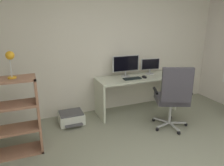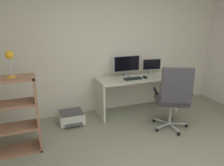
{
  "view_description": "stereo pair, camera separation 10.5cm",
  "coord_description": "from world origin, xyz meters",
  "px_view_note": "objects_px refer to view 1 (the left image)",
  "views": [
    {
      "loc": [
        -1.37,
        -1.45,
        1.86
      ],
      "look_at": [
        -0.06,
        1.85,
        0.77
      ],
      "focal_mm": 34.44,
      "sensor_mm": 36.0,
      "label": 1
    },
    {
      "loc": [
        -1.28,
        -1.48,
        1.86
      ],
      "look_at": [
        -0.06,
        1.85,
        0.77
      ],
      "focal_mm": 34.44,
      "sensor_mm": 36.0,
      "label": 2
    }
  ],
  "objects_px": {
    "keyboard": "(132,79)",
    "printer": "(71,118)",
    "desk_lamp": "(10,59)",
    "office_chair": "(173,95)",
    "monitor_main": "(126,64)",
    "monitor_secondary": "(150,65)",
    "desk": "(137,86)",
    "computer_mouse": "(144,77)"
  },
  "relations": [
    {
      "from": "keyboard",
      "to": "printer",
      "type": "distance_m",
      "value": 1.35
    },
    {
      "from": "computer_mouse",
      "to": "desk_lamp",
      "type": "xyz_separation_m",
      "value": [
        -2.27,
        -0.53,
        0.61
      ]
    },
    {
      "from": "monitor_secondary",
      "to": "computer_mouse",
      "type": "distance_m",
      "value": 0.38
    },
    {
      "from": "keyboard",
      "to": "computer_mouse",
      "type": "relative_size",
      "value": 3.4
    },
    {
      "from": "monitor_secondary",
      "to": "desk_lamp",
      "type": "height_order",
      "value": "desk_lamp"
    },
    {
      "from": "computer_mouse",
      "to": "monitor_secondary",
      "type": "bearing_deg",
      "value": 48.25
    },
    {
      "from": "desk",
      "to": "monitor_main",
      "type": "xyz_separation_m",
      "value": [
        -0.2,
        0.11,
        0.43
      ]
    },
    {
      "from": "keyboard",
      "to": "computer_mouse",
      "type": "bearing_deg",
      "value": -1.96
    },
    {
      "from": "computer_mouse",
      "to": "office_chair",
      "type": "relative_size",
      "value": 0.09
    },
    {
      "from": "office_chair",
      "to": "desk_lamp",
      "type": "relative_size",
      "value": 3.22
    },
    {
      "from": "keyboard",
      "to": "office_chair",
      "type": "height_order",
      "value": "office_chair"
    },
    {
      "from": "monitor_secondary",
      "to": "desk_lamp",
      "type": "relative_size",
      "value": 1.13
    },
    {
      "from": "monitor_secondary",
      "to": "keyboard",
      "type": "relative_size",
      "value": 1.16
    },
    {
      "from": "office_chair",
      "to": "desk_lamp",
      "type": "height_order",
      "value": "desk_lamp"
    },
    {
      "from": "computer_mouse",
      "to": "desk_lamp",
      "type": "bearing_deg",
      "value": -159.27
    },
    {
      "from": "monitor_secondary",
      "to": "office_chair",
      "type": "relative_size",
      "value": 0.35
    },
    {
      "from": "monitor_secondary",
      "to": "printer",
      "type": "height_order",
      "value": "monitor_secondary"
    },
    {
      "from": "desk",
      "to": "monitor_main",
      "type": "distance_m",
      "value": 0.49
    },
    {
      "from": "desk",
      "to": "printer",
      "type": "bearing_deg",
      "value": -179.03
    },
    {
      "from": "desk",
      "to": "office_chair",
      "type": "bearing_deg",
      "value": -76.71
    },
    {
      "from": "desk",
      "to": "keyboard",
      "type": "xyz_separation_m",
      "value": [
        -0.16,
        -0.1,
        0.19
      ]
    },
    {
      "from": "keyboard",
      "to": "printer",
      "type": "height_order",
      "value": "keyboard"
    },
    {
      "from": "desk_lamp",
      "to": "printer",
      "type": "relative_size",
      "value": 0.78
    },
    {
      "from": "printer",
      "to": "monitor_main",
      "type": "bearing_deg",
      "value": 6.77
    },
    {
      "from": "monitor_main",
      "to": "office_chair",
      "type": "xyz_separation_m",
      "value": [
        0.4,
        -1.0,
        -0.35
      ]
    },
    {
      "from": "desk",
      "to": "computer_mouse",
      "type": "xyz_separation_m",
      "value": [
        0.1,
        -0.11,
        0.2
      ]
    },
    {
      "from": "monitor_secondary",
      "to": "keyboard",
      "type": "height_order",
      "value": "monitor_secondary"
    },
    {
      "from": "keyboard",
      "to": "desk_lamp",
      "type": "distance_m",
      "value": 2.17
    },
    {
      "from": "monitor_secondary",
      "to": "desk_lamp",
      "type": "distance_m",
      "value": 2.67
    },
    {
      "from": "desk",
      "to": "desk_lamp",
      "type": "relative_size",
      "value": 4.57
    },
    {
      "from": "desk_lamp",
      "to": "printer",
      "type": "height_order",
      "value": "desk_lamp"
    },
    {
      "from": "desk_lamp",
      "to": "office_chair",
      "type": "bearing_deg",
      "value": -5.85
    },
    {
      "from": "monitor_secondary",
      "to": "monitor_main",
      "type": "bearing_deg",
      "value": -179.98
    },
    {
      "from": "monitor_secondary",
      "to": "office_chair",
      "type": "distance_m",
      "value": 1.05
    },
    {
      "from": "desk_lamp",
      "to": "monitor_secondary",
      "type": "bearing_deg",
      "value": 16.61
    },
    {
      "from": "monitor_secondary",
      "to": "printer",
      "type": "xyz_separation_m",
      "value": [
        -1.7,
        -0.14,
        -0.81
      ]
    },
    {
      "from": "monitor_secondary",
      "to": "keyboard",
      "type": "bearing_deg",
      "value": -157.55
    },
    {
      "from": "computer_mouse",
      "to": "desk_lamp",
      "type": "distance_m",
      "value": 2.41
    },
    {
      "from": "office_chair",
      "to": "desk",
      "type": "bearing_deg",
      "value": 103.29
    },
    {
      "from": "keyboard",
      "to": "computer_mouse",
      "type": "distance_m",
      "value": 0.25
    },
    {
      "from": "desk",
      "to": "monitor_secondary",
      "type": "xyz_separation_m",
      "value": [
        0.36,
        0.11,
        0.37
      ]
    },
    {
      "from": "keyboard",
      "to": "desk_lamp",
      "type": "xyz_separation_m",
      "value": [
        -2.01,
        -0.54,
        0.62
      ]
    }
  ]
}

